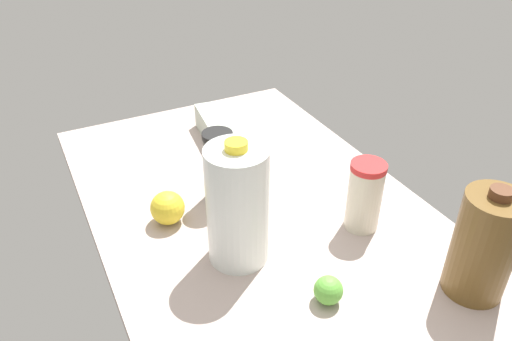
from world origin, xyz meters
TOP-DOWN VIEW (x-y plane):
  - countertop at (0.00, 0.00)cm, footprint 120.00×76.00cm
  - tumbler_cup at (-18.00, -17.97)cm, footprint 7.93×7.93cm
  - shaker_bottle at (6.78, 6.60)cm, footprint 7.26×7.26cm
  - milk_jug at (-14.30, 11.36)cm, footprint 12.73×12.73cm
  - chocolate_milk_jug at (-43.73, -25.61)cm, footprint 11.56×11.56cm
  - egg_carton at (31.16, -5.35)cm, footprint 29.29×13.75cm
  - lime_loose at (-33.70, 1.63)cm, footprint 5.67×5.67cm
  - lemon_near_front at (3.40, 21.06)cm, footprint 7.93×7.93cm

SIDE VIEW (x-z plane):
  - countertop at x=0.00cm, z-range 0.00..3.00cm
  - lime_loose at x=-33.70cm, z-range 3.00..8.67cm
  - egg_carton at x=31.16cm, z-range 3.00..10.31cm
  - lemon_near_front at x=3.40cm, z-range 3.00..10.93cm
  - tumbler_cup at x=-18.00cm, z-range 3.04..19.84cm
  - shaker_bottle at x=6.78cm, z-range 3.04..21.38cm
  - chocolate_milk_jug at x=-43.73cm, z-range 2.22..26.14cm
  - milk_jug at x=-14.30cm, z-range 2.22..30.16cm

